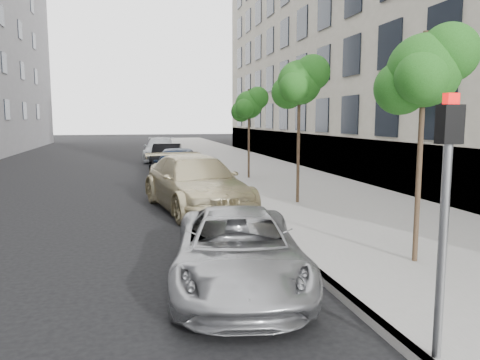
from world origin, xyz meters
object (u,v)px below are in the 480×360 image
object	(u,v)px
tree_mid	(300,83)
sedan_black	(167,157)
tree_far	(249,105)
sedan_rear	(161,149)
sedan_blue	(178,165)
suv	(196,183)
minivan	(238,250)
signal_pole	(445,196)
tree_near	(425,71)

from	to	relation	value
tree_mid	sedan_black	size ratio (longest dim) A/B	1.08
tree_far	sedan_rear	bearing A→B (deg)	106.54
tree_far	sedan_blue	bearing A→B (deg)	-172.18
tree_mid	suv	xyz separation A→B (m)	(-3.33, 0.13, -3.12)
minivan	signal_pole	bearing A→B (deg)	-53.16
signal_pole	minivan	size ratio (longest dim) A/B	0.65
sedan_blue	minivan	bearing A→B (deg)	-83.15
tree_far	suv	world-z (taller)	tree_far
sedan_rear	suv	bearing A→B (deg)	-85.10
suv	tree_mid	bearing A→B (deg)	-12.20
suv	sedan_blue	size ratio (longest dim) A/B	1.20
tree_mid	tree_near	bearing A→B (deg)	-90.00
sedan_blue	sedan_rear	size ratio (longest dim) A/B	0.91
tree_mid	tree_far	world-z (taller)	tree_mid
tree_near	tree_mid	size ratio (longest dim) A/B	0.94
tree_near	minivan	world-z (taller)	tree_near
tree_near	tree_mid	distance (m)	6.51
tree_near	signal_pole	distance (m)	4.18
tree_mid	suv	bearing A→B (deg)	177.71
tree_mid	sedan_black	bearing A→B (deg)	105.18
tree_near	sedan_rear	distance (m)	24.60
signal_pole	minivan	distance (m)	3.75
tree_near	tree_mid	world-z (taller)	tree_mid
sedan_black	sedan_rear	xyz separation A→B (m)	(0.00, 5.44, 0.06)
minivan	sedan_blue	world-z (taller)	sedan_blue
tree_mid	sedan_rear	size ratio (longest dim) A/B	0.88
tree_near	tree_far	distance (m)	13.00
tree_far	suv	size ratio (longest dim) A/B	0.71
tree_far	sedan_rear	distance (m)	11.99
tree_far	tree_mid	bearing A→B (deg)	-90.00
tree_mid	sedan_black	xyz separation A→B (m)	(-3.33, 12.26, -3.25)
tree_far	minivan	size ratio (longest dim) A/B	0.90
tree_near	suv	size ratio (longest dim) A/B	0.76
tree_far	sedan_black	size ratio (longest dim) A/B	0.95
minivan	sedan_black	bearing A→B (deg)	98.72
sedan_blue	tree_mid	bearing A→B (deg)	-53.35
sedan_black	sedan_rear	size ratio (longest dim) A/B	0.82
tree_far	sedan_black	world-z (taller)	tree_far
tree_near	tree_mid	bearing A→B (deg)	90.00
tree_mid	minivan	distance (m)	8.28
tree_mid	tree_far	xyz separation A→B (m)	(-0.00, 6.50, -0.51)
signal_pole	tree_near	bearing A→B (deg)	59.73
signal_pole	minivan	bearing A→B (deg)	117.48
sedan_blue	suv	bearing A→B (deg)	-82.19
signal_pole	sedan_black	bearing A→B (deg)	93.64
signal_pole	tree_far	bearing A→B (deg)	83.26
tree_far	sedan_rear	xyz separation A→B (m)	(-3.33, 11.20, -2.68)
signal_pole	sedan_black	world-z (taller)	signal_pole
suv	sedan_blue	world-z (taller)	suv
tree_mid	minivan	size ratio (longest dim) A/B	1.02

